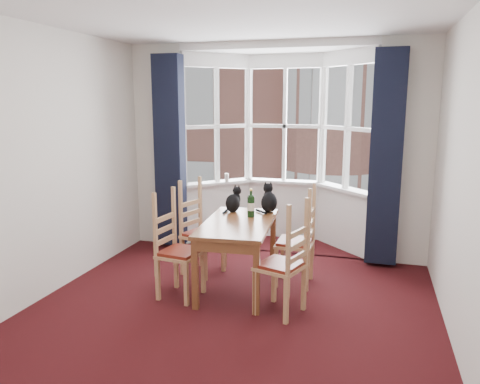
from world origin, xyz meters
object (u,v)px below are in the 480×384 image
at_px(dining_table, 238,230).
at_px(chair_left_far, 197,234).
at_px(chair_right_far, 303,244).
at_px(wine_bottle, 251,205).
at_px(cat_left, 233,202).
at_px(chair_left_near, 173,253).
at_px(cat_right, 269,201).
at_px(chair_right_near, 289,268).
at_px(candle_tall, 227,178).

height_order(dining_table, chair_left_far, chair_left_far).
bearing_deg(chair_right_far, chair_left_far, 177.83).
bearing_deg(wine_bottle, chair_right_far, 5.65).
bearing_deg(cat_left, chair_left_near, -118.02).
distance_m(dining_table, cat_right, 0.62).
bearing_deg(chair_left_far, dining_table, -29.33).
bearing_deg(chair_right_near, cat_left, 131.72).
bearing_deg(chair_right_far, cat_left, 171.67).
bearing_deg(chair_right_near, dining_table, 141.89).
distance_m(cat_left, wine_bottle, 0.32).
distance_m(cat_right, wine_bottle, 0.32).
relative_size(chair_left_far, cat_left, 2.86).
bearing_deg(wine_bottle, chair_right_near, -52.80).
relative_size(chair_left_near, chair_left_far, 1.00).
distance_m(dining_table, cat_left, 0.51).
height_order(dining_table, cat_left, cat_left).
xyz_separation_m(chair_left_near, cat_left, (0.43, 0.80, 0.41)).
relative_size(chair_left_far, chair_right_far, 1.00).
xyz_separation_m(cat_left, candle_tall, (-0.49, 1.30, 0.06)).
bearing_deg(chair_right_far, cat_right, 152.33).
bearing_deg(dining_table, chair_right_far, 24.11).
relative_size(chair_right_far, cat_left, 2.86).
relative_size(chair_right_far, cat_right, 2.57).
distance_m(dining_table, candle_tall, 1.87).
height_order(chair_left_far, chair_right_far, same).
bearing_deg(candle_tall, dining_table, -68.62).
height_order(dining_table, chair_left_near, chair_left_near).
distance_m(chair_left_far, candle_tall, 1.45).
xyz_separation_m(dining_table, chair_left_far, (-0.62, 0.35, -0.18)).
bearing_deg(cat_left, candle_tall, 110.79).
bearing_deg(chair_left_far, candle_tall, 92.40).
relative_size(chair_right_near, cat_left, 2.86).
relative_size(dining_table, chair_left_near, 1.50).
relative_size(chair_left_near, wine_bottle, 2.89).
bearing_deg(candle_tall, chair_right_far, -46.76).
xyz_separation_m(dining_table, candle_tall, (-0.67, 1.72, 0.28)).
xyz_separation_m(dining_table, chair_right_near, (0.65, -0.51, -0.18)).
height_order(chair_left_near, cat_right, cat_right).
height_order(cat_left, cat_right, cat_right).
bearing_deg(wine_bottle, chair_left_far, 171.32).
xyz_separation_m(cat_left, cat_right, (0.40, 0.11, 0.01)).
distance_m(dining_table, chair_right_far, 0.75).
distance_m(chair_left_near, candle_tall, 2.15).
relative_size(chair_left_near, cat_left, 2.86).
bearing_deg(chair_left_far, chair_right_near, -34.06).
bearing_deg(chair_right_far, candle_tall, 133.24).
bearing_deg(chair_right_far, dining_table, -155.89).
bearing_deg(dining_table, chair_left_near, -148.05).
relative_size(dining_table, wine_bottle, 4.34).
distance_m(wine_bottle, candle_tall, 1.66).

